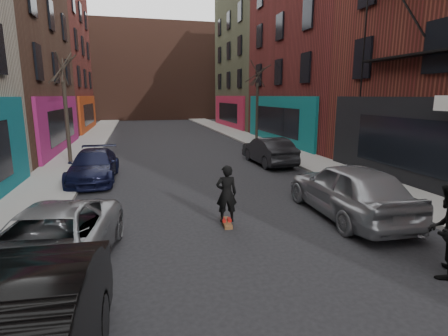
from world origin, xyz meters
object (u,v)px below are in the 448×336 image
parked_left_end (94,166)px  pedestrian (447,230)px  skateboard (226,223)px  skateboarder (226,194)px  parked_right_far (349,189)px  parked_right_end (268,151)px  parked_left_far (49,244)px  tree_right_far (257,96)px  tree_left_far (65,99)px

parked_left_end → pedestrian: 12.67m
skateboard → pedestrian: bearing=-42.5°
skateboard → skateboarder: size_ratio=0.50×
parked_right_far → parked_right_end: size_ratio=1.13×
parked_left_far → parked_right_far: 7.97m
parked_right_far → pedestrian: 3.58m
tree_right_far → parked_right_end: (-2.32, -8.42, -2.82)m
tree_right_far → parked_right_far: (-3.00, -16.64, -2.70)m
parked_left_end → parked_right_far: bearing=-38.1°
tree_left_far → pedestrian: size_ratio=3.42×
skateboarder → pedestrian: 5.15m
parked_left_far → tree_left_far: bearing=105.4°
tree_left_far → parked_right_far: bearing=-48.5°
parked_right_end → pedestrian: size_ratio=2.27×
tree_right_far → skateboarder: size_ratio=4.25×
parked_right_far → tree_left_far: bearing=-46.6°
tree_right_far → parked_left_end: tree_right_far is taller
tree_right_far → skateboard: size_ratio=8.50×
parked_left_far → parked_left_end: (0.00, 8.20, -0.01)m
parked_left_far → pedestrian: pedestrian is taller
tree_left_far → parked_right_far: (9.40, -10.64, -2.55)m
tree_left_far → parked_right_end: tree_left_far is taller
skateboard → skateboarder: 0.85m
parked_left_end → parked_right_end: 8.64m
parked_right_far → skateboarder: 3.69m
skateboarder → parked_left_end: bearing=-52.0°
parked_left_end → parked_right_end: bearing=13.0°
parked_right_far → parked_right_end: 8.25m
skateboard → parked_left_far: bearing=-150.7°
parked_left_far → skateboard: size_ratio=5.96×
skateboarder → parked_right_far: bearing=-178.5°
parked_right_end → tree_right_far: bearing=-107.0°
tree_left_far → skateboard: bearing=-61.2°
parked_right_end → parked_right_far: bearing=83.6°
tree_right_far → pedestrian: (-3.20, -20.21, -2.57)m
parked_left_far → pedestrian: size_ratio=2.51×
parked_right_far → parked_left_far: bearing=13.8°
parked_left_far → parked_right_end: (8.48, 9.85, 0.05)m
parked_left_end → skateboarder: skateboarder is taller
pedestrian → parked_left_end: bearing=-84.3°
tree_left_far → tree_right_far: bearing=25.8°
parked_right_end → skateboarder: size_ratio=2.69×
parked_right_far → skateboarder: bearing=-1.5°
tree_left_far → pedestrian: (9.20, -14.21, -2.42)m
tree_left_far → skateboard: 12.34m
parked_left_end → pedestrian: size_ratio=2.36×
tree_right_far → pedestrian: tree_right_far is taller
tree_right_far → parked_left_end: size_ratio=1.52×
tree_left_far → parked_left_far: size_ratio=1.36×
parked_left_far → skateboarder: 4.53m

